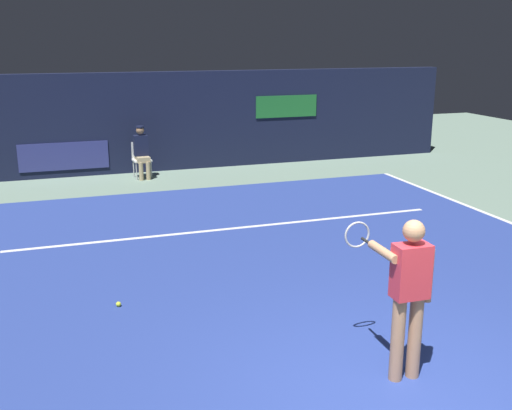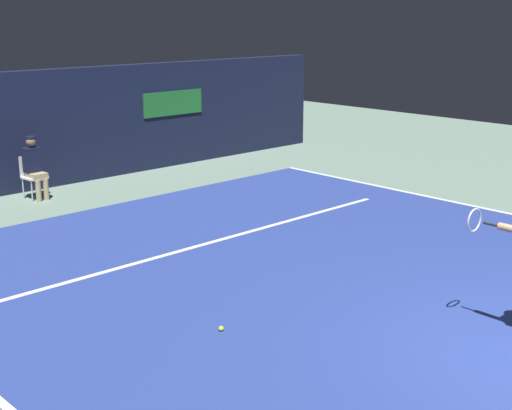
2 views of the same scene
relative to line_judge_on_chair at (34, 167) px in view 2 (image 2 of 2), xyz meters
name	(u,v)px [view 2 (image 2 of 2)]	position (x,y,z in m)	size (l,w,h in m)	color
ground_plane	(297,266)	(0.96, -6.65, -0.69)	(31.77, 31.77, 0.00)	slate
court_surface	(297,265)	(0.96, -6.65, -0.68)	(10.37, 10.15, 0.01)	navy
line_sideline_left	(471,206)	(6.09, -6.65, -0.67)	(0.10, 10.15, 0.01)	white
line_service	(222,239)	(0.96, -4.87, -0.67)	(8.09, 0.10, 0.01)	white
back_wall	(54,128)	(0.95, 0.85, 0.61)	(16.10, 0.33, 2.60)	#141933
line_judge_on_chair	(34,167)	(0.00, 0.00, 0.00)	(0.47, 0.55, 1.32)	white
tennis_ball	(221,329)	(-1.47, -7.65, -0.64)	(0.07, 0.07, 0.07)	#CCE033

